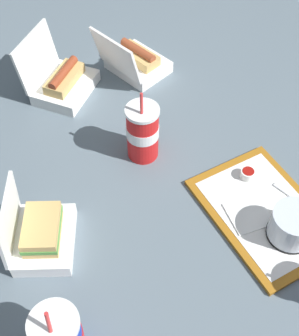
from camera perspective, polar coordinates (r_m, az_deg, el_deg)
ground_plane at (r=1.25m, az=-0.78°, el=-3.44°), size 3.20×3.20×0.00m
food_tray at (r=1.25m, az=13.91°, el=-5.31°), size 0.40×0.30×0.01m
cake_container at (r=1.19m, az=17.02°, el=-6.75°), size 0.11×0.11×0.08m
ketchup_cup at (r=1.29m, az=11.88°, el=-0.68°), size 0.04×0.04×0.02m
napkin_stack at (r=1.22m, az=11.94°, el=-5.53°), size 0.12×0.12×0.00m
plastic_fork at (r=1.28m, az=16.94°, el=-3.27°), size 0.11×0.03×0.00m
clamshell_hotdog_left at (r=1.52m, az=-10.64°, el=10.36°), size 0.25×0.26×0.19m
clamshell_sandwich_front at (r=1.16m, az=-13.16°, el=-7.85°), size 0.23×0.22×0.18m
clamshell_hotdog_back at (r=1.57m, az=-1.71°, el=12.86°), size 0.21×0.22×0.18m
soda_cup_corner at (r=1.27m, az=-0.84°, el=4.41°), size 0.09×0.09×0.23m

